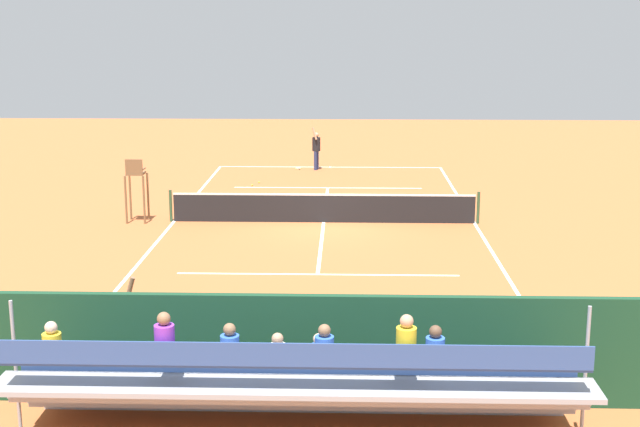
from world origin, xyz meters
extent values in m
plane|color=#BC6033|center=(0.00, 0.00, 0.00)|extent=(60.00, 60.00, 0.00)
cube|color=white|center=(0.00, -11.00, 0.00)|extent=(10.00, 0.10, 0.01)
cube|color=white|center=(0.00, 11.00, 0.00)|extent=(10.00, 0.10, 0.01)
cube|color=white|center=(-5.00, 0.00, 0.00)|extent=(0.10, 22.00, 0.01)
cube|color=white|center=(5.00, 0.00, 0.00)|extent=(0.10, 22.00, 0.01)
cube|color=white|center=(0.00, -6.05, 0.00)|extent=(7.50, 0.10, 0.01)
cube|color=white|center=(0.00, 6.05, 0.00)|extent=(7.50, 0.10, 0.01)
cube|color=white|center=(0.00, 0.00, 0.00)|extent=(0.10, 12.10, 0.01)
cube|color=white|center=(0.00, -11.00, 0.00)|extent=(0.10, 0.30, 0.01)
cube|color=black|center=(0.00, 0.00, 0.46)|extent=(10.00, 0.02, 0.91)
cube|color=white|center=(0.00, 0.00, 0.94)|extent=(10.00, 0.04, 0.06)
cylinder|color=#2D5133|center=(-5.10, 0.00, 0.54)|extent=(0.10, 0.10, 1.07)
cylinder|color=#2D5133|center=(5.10, 0.00, 0.54)|extent=(0.10, 0.10, 1.07)
cube|color=#194228|center=(0.00, 14.00, 1.00)|extent=(18.00, 0.16, 2.00)
cube|color=#9EA0A5|center=(0.00, 14.35, 0.23)|extent=(9.00, 0.10, 0.45)
cube|color=#9EA0A5|center=(0.00, 14.70, 0.41)|extent=(9.00, 0.80, 0.08)
cube|color=#9EA0A5|center=(0.00, 14.32, 0.23)|extent=(9.00, 0.04, 0.45)
cube|color=#335193|center=(0.00, 14.80, 0.83)|extent=(8.60, 0.36, 0.04)
cube|color=#335193|center=(0.00, 14.98, 1.03)|extent=(8.60, 0.03, 0.36)
cube|color=#9EA0A5|center=(0.00, 15.50, 0.86)|extent=(9.00, 0.80, 0.08)
cube|color=#9EA0A5|center=(0.00, 15.12, 0.68)|extent=(9.00, 0.04, 0.45)
cube|color=#335193|center=(0.00, 15.60, 1.28)|extent=(8.60, 0.36, 0.04)
cube|color=#335193|center=(0.00, 15.78, 1.48)|extent=(8.60, 0.03, 0.36)
cube|color=#9EA0A5|center=(0.00, 16.30, 1.31)|extent=(9.00, 0.80, 0.08)
cube|color=#9EA0A5|center=(0.00, 15.92, 1.12)|extent=(9.00, 0.04, 0.45)
cube|color=#335193|center=(0.00, 16.40, 1.73)|extent=(8.60, 0.36, 0.04)
cube|color=#335193|center=(0.00, 16.58, 1.93)|extent=(8.60, 0.03, 0.36)
cylinder|color=#9EA0A5|center=(-4.50, 15.50, 1.18)|extent=(0.06, 0.06, 2.35)
cylinder|color=#9EA0A5|center=(4.50, 15.50, 1.18)|extent=(0.06, 0.06, 2.35)
cube|color=#2D2D33|center=(-1.63, 16.23, 1.77)|extent=(0.32, 0.40, 0.12)
cylinder|color=yellow|center=(-1.63, 16.35, 2.06)|extent=(0.30, 0.30, 0.45)
sphere|color=tan|center=(-1.63, 16.35, 2.38)|extent=(0.20, 0.20, 0.20)
cube|color=#2D2D33|center=(1.91, 16.23, 1.77)|extent=(0.32, 0.40, 0.12)
cylinder|color=purple|center=(1.91, 16.35, 2.06)|extent=(0.30, 0.30, 0.45)
sphere|color=#8C6647|center=(1.91, 16.35, 2.38)|extent=(0.20, 0.20, 0.20)
cube|color=#2D2D33|center=(-0.31, 14.63, 0.87)|extent=(0.32, 0.40, 0.12)
cylinder|color=blue|center=(-0.31, 14.75, 1.16)|extent=(0.30, 0.30, 0.45)
sphere|color=beige|center=(-0.31, 14.75, 1.48)|extent=(0.20, 0.20, 0.20)
cube|color=#2D2D33|center=(3.87, 15.43, 1.32)|extent=(0.32, 0.40, 0.12)
cylinder|color=yellow|center=(3.87, 15.55, 1.60)|extent=(0.30, 0.30, 0.45)
sphere|color=beige|center=(3.87, 15.55, 1.93)|extent=(0.20, 0.20, 0.20)
cube|color=#2D2D33|center=(-0.42, 15.43, 1.32)|extent=(0.32, 0.40, 0.12)
cylinder|color=blue|center=(-0.42, 15.55, 1.60)|extent=(0.30, 0.30, 0.45)
sphere|color=#8C6647|center=(-0.42, 15.55, 1.93)|extent=(0.20, 0.20, 0.20)
cube|color=#2D2D33|center=(0.38, 14.63, 0.87)|extent=(0.32, 0.40, 0.12)
cylinder|color=white|center=(0.38, 14.75, 1.16)|extent=(0.30, 0.30, 0.45)
sphere|color=tan|center=(0.38, 14.75, 1.48)|extent=(0.20, 0.20, 0.20)
cube|color=#2D2D33|center=(1.06, 15.43, 1.32)|extent=(0.32, 0.40, 0.12)
cylinder|color=blue|center=(1.06, 15.55, 1.60)|extent=(0.30, 0.30, 0.45)
sphere|color=#8C6647|center=(1.06, 15.55, 1.93)|extent=(0.20, 0.20, 0.20)
cube|color=#2D2D33|center=(-2.14, 15.43, 1.32)|extent=(0.32, 0.40, 0.12)
cylinder|color=blue|center=(-2.14, 15.55, 1.60)|extent=(0.30, 0.30, 0.45)
sphere|color=brown|center=(-2.14, 15.55, 1.93)|extent=(0.20, 0.20, 0.20)
cylinder|color=brown|center=(5.90, -0.23, 0.80)|extent=(0.07, 0.07, 1.60)
cylinder|color=brown|center=(6.50, -0.23, 0.80)|extent=(0.07, 0.07, 1.60)
cylinder|color=brown|center=(5.90, 0.37, 0.80)|extent=(0.07, 0.07, 1.60)
cylinder|color=brown|center=(6.50, 0.37, 0.80)|extent=(0.07, 0.07, 1.60)
cube|color=brown|center=(6.20, 0.07, 1.63)|extent=(0.56, 0.56, 0.06)
cube|color=brown|center=(6.20, 0.31, 1.90)|extent=(0.56, 0.06, 0.48)
cube|color=brown|center=(5.94, 0.07, 1.78)|extent=(0.04, 0.48, 0.04)
cube|color=brown|center=(6.46, 0.07, 1.78)|extent=(0.04, 0.48, 0.04)
cube|color=#9E754C|center=(-1.90, 13.20, 0.45)|extent=(1.80, 0.40, 0.05)
cylinder|color=#9E754C|center=(-2.65, 13.20, 0.23)|extent=(0.06, 0.06, 0.45)
cylinder|color=#9E754C|center=(-1.15, 13.20, 0.23)|extent=(0.06, 0.06, 0.45)
cube|color=#9E754C|center=(-1.90, 13.38, 0.75)|extent=(1.80, 0.04, 0.36)
cube|color=#334C8C|center=(-0.21, 13.40, 0.18)|extent=(0.90, 0.36, 0.36)
cylinder|color=navy|center=(0.57, -10.40, 0.42)|extent=(0.14, 0.14, 0.85)
cylinder|color=navy|center=(0.64, -10.19, 0.42)|extent=(0.14, 0.14, 0.85)
cylinder|color=black|center=(0.60, -10.30, 1.15)|extent=(0.45, 0.45, 0.60)
sphere|color=tan|center=(0.60, -10.30, 1.56)|extent=(0.22, 0.22, 0.22)
cylinder|color=tan|center=(0.67, -10.09, 1.65)|extent=(0.26, 0.16, 0.55)
cylinder|color=tan|center=(0.53, -10.51, 1.18)|extent=(0.11, 0.11, 0.50)
cylinder|color=black|center=(1.36, -10.35, 0.01)|extent=(0.10, 0.28, 0.03)
torus|color=#D8CC4C|center=(1.43, -10.61, 0.01)|extent=(0.37, 0.37, 0.02)
cylinder|color=white|center=(1.43, -10.61, 0.01)|extent=(0.25, 0.25, 0.00)
sphere|color=#CCDB33|center=(3.06, -6.40, 0.03)|extent=(0.07, 0.07, 0.07)
sphere|color=#CCDB33|center=(2.84, -6.98, 0.03)|extent=(0.07, 0.07, 0.07)
cylinder|color=#232328|center=(3.39, 13.07, 0.42)|extent=(0.14, 0.14, 0.85)
cylinder|color=#232328|center=(3.35, 12.86, 0.42)|extent=(0.14, 0.14, 0.85)
cylinder|color=#9399A3|center=(3.37, 12.97, 1.15)|extent=(0.43, 0.43, 0.60)
sphere|color=#8C6647|center=(3.37, 12.97, 1.56)|extent=(0.22, 0.22, 0.22)
cylinder|color=#8C6647|center=(3.33, 12.75, 1.65)|extent=(0.26, 0.14, 0.55)
cylinder|color=#8C6647|center=(3.42, 13.18, 1.18)|extent=(0.11, 0.11, 0.50)
camera|label=1|loc=(-0.75, 28.49, 6.69)|focal=49.47mm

